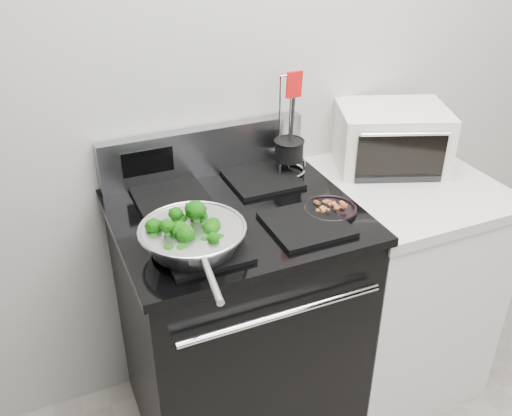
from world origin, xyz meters
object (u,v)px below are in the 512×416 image
utensil_holder (289,155)px  toaster_oven (391,137)px  skillet (193,236)px  bacon_plate (330,207)px  gas_range (238,320)px

utensil_holder → toaster_oven: (0.41, -0.04, 0.02)m
skillet → utensil_holder: (0.48, 0.35, 0.02)m
skillet → bacon_plate: skillet is taller
skillet → gas_range: bearing=46.5°
utensil_holder → toaster_oven: utensil_holder is taller
gas_range → skillet: (-0.20, -0.16, 0.51)m
utensil_holder → toaster_oven: size_ratio=0.79×
bacon_plate → utensil_holder: utensil_holder is taller
skillet → bacon_plate: bearing=11.6°
toaster_oven → utensil_holder: bearing=-165.2°
gas_range → bacon_plate: gas_range is taller
utensil_holder → bacon_plate: bearing=-90.7°
gas_range → utensil_holder: utensil_holder is taller
gas_range → toaster_oven: toaster_oven is taller
gas_range → skillet: gas_range is taller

